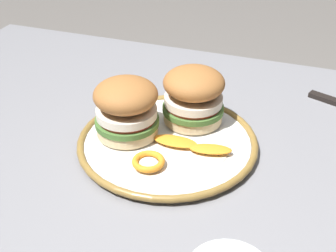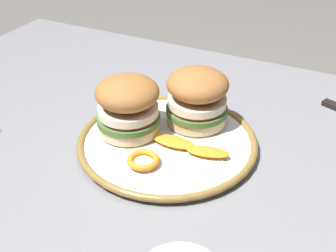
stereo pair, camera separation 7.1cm
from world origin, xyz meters
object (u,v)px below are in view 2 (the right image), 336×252
dining_table (179,197)px  sandwich_half_right (195,96)px  sandwich_half_left (128,105)px  dinner_plate (168,141)px

dining_table → sandwich_half_right: (0.00, -0.07, 0.18)m
sandwich_half_left → sandwich_half_right: bearing=-138.5°
dining_table → sandwich_half_left: bearing=4.7°
dining_table → sandwich_half_right: size_ratio=8.54×
sandwich_half_left → dining_table: bearing=-175.3°
sandwich_half_left → sandwich_half_right: (-0.09, -0.08, 0.00)m
dining_table → dinner_plate: dinner_plate is taller
sandwich_half_right → sandwich_half_left: bearing=41.5°
dining_table → dinner_plate: (0.02, -0.00, 0.12)m
dining_table → dinner_plate: size_ratio=4.22×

